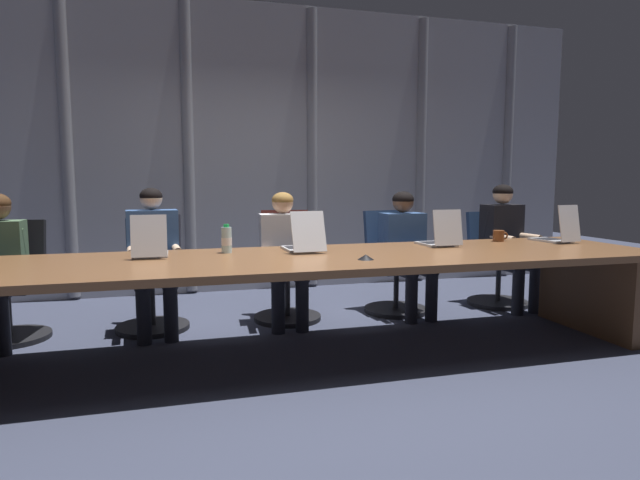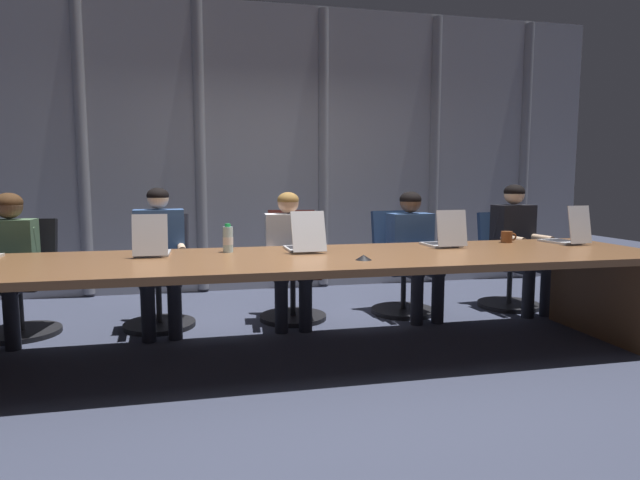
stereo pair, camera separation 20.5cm
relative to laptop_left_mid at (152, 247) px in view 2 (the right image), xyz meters
The scene contains 20 objects.
ground_plane 1.37m from the laptop_left_mid, 13.33° to the right, with size 15.92×15.92×0.00m, color #383D51.
conference_table 1.14m from the laptop_left_mid, 13.33° to the right, with size 5.15×1.22×0.72m.
curtain_backdrop 2.60m from the laptop_left_mid, 63.59° to the left, with size 7.96×0.17×3.19m.
laptop_left_mid is the anchor object (origin of this frame).
laptop_center 1.09m from the laptop_left_mid, ahead, with size 0.26×0.43×0.30m.
laptop_right_mid 2.23m from the laptop_left_mid, ahead, with size 0.26×0.36×0.30m.
laptop_right_end 3.32m from the laptop_left_mid, ahead, with size 0.26×0.41×0.32m.
office_chair_left_end 1.43m from the laptop_left_mid, 143.60° to the left, with size 0.60×0.61×0.93m.
office_chair_left_mid 0.91m from the laptop_left_mid, 91.59° to the left, with size 0.60×0.61×0.95m.
office_chair_center 1.45m from the laptop_left_mid, 35.72° to the left, with size 0.60×0.60×0.98m.
office_chair_right_mid 2.36m from the laptop_left_mid, 20.49° to the left, with size 0.60×0.61×0.96m.
office_chair_right_end 3.42m from the laptop_left_mid, 13.84° to the left, with size 0.60×0.60×0.93m.
person_left_end 1.32m from the laptop_left_mid, 150.22° to the left, with size 0.37×0.55×1.15m.
person_left_mid 0.66m from the laptop_left_mid, 90.21° to the left, with size 0.44×0.57×1.19m.
person_center 1.27m from the laptop_left_mid, 31.17° to the left, with size 0.44×0.56×1.15m.
person_right_mid 2.33m from the laptop_left_mid, 16.31° to the left, with size 0.42×0.56×1.15m.
person_right_end 3.37m from the laptop_left_mid, 11.24° to the left, with size 0.42×0.57×1.21m.
water_bottle_primary 0.53m from the laptop_left_mid, ahead, with size 0.08×0.08×0.21m.
coffee_mug_near 2.88m from the laptop_left_mid, ahead, with size 0.14×0.09×0.10m.
conference_mic_left_side 1.48m from the laptop_left_mid, 20.40° to the right, with size 0.11×0.11×0.04m, color black.
Camera 2 is at (-0.74, -3.57, 1.25)m, focal length 29.60 mm.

